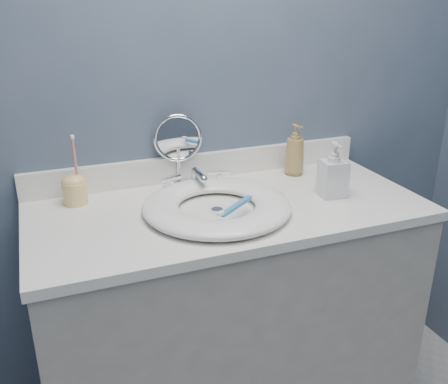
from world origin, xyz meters
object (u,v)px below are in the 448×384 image
soap_bottle_amber (295,150)px  makeup_mirror (178,146)px  soap_bottle_clear (333,169)px  toothbrush_holder (75,188)px

soap_bottle_amber → makeup_mirror: bearing=159.9°
makeup_mirror → soap_bottle_clear: makeup_mirror is taller
soap_bottle_amber → toothbrush_holder: (-0.77, 0.01, -0.04)m
makeup_mirror → toothbrush_holder: size_ratio=1.12×
makeup_mirror → toothbrush_holder: (-0.35, -0.05, -0.08)m
soap_bottle_clear → toothbrush_holder: (-0.78, 0.23, -0.04)m
soap_bottle_clear → makeup_mirror: bearing=154.2°
toothbrush_holder → makeup_mirror: bearing=8.4°
makeup_mirror → soap_bottle_amber: (0.41, -0.06, -0.04)m
makeup_mirror → soap_bottle_clear: (0.43, -0.28, -0.05)m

